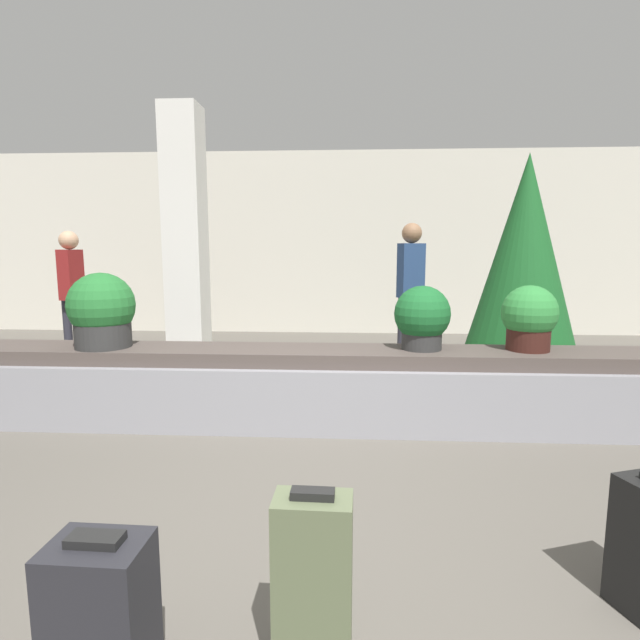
{
  "coord_description": "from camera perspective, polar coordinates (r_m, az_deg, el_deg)",
  "views": [
    {
      "loc": [
        0.24,
        -2.64,
        1.53
      ],
      "look_at": [
        0.0,
        1.56,
        0.92
      ],
      "focal_mm": 28.0,
      "sensor_mm": 36.0,
      "label": 1
    }
  ],
  "objects": [
    {
      "name": "ground_plane",
      "position": [
        3.06,
        -1.79,
        -21.66
      ],
      "size": [
        18.0,
        18.0,
        0.0
      ],
      "primitive_type": "plane",
      "color": "#59544C"
    },
    {
      "name": "back_wall",
      "position": [
        8.96,
        1.75,
        8.72
      ],
      "size": [
        18.0,
        0.06,
        3.2
      ],
      "color": "beige",
      "rests_on": "ground_plane"
    },
    {
      "name": "carousel",
      "position": [
        4.38,
        -0.0,
        -7.74
      ],
      "size": [
        8.8,
        0.72,
        0.67
      ],
      "color": "gray",
      "rests_on": "ground_plane"
    },
    {
      "name": "pillar",
      "position": [
        6.37,
        -15.07,
        8.64
      ],
      "size": [
        0.44,
        0.44,
        3.2
      ],
      "color": "silver",
      "rests_on": "ground_plane"
    },
    {
      "name": "suitcase_1",
      "position": [
        2.08,
        -23.74,
        -29.05
      ],
      "size": [
        0.33,
        0.24,
        0.6
      ],
      "rotation": [
        0.0,
        0.0,
        -0.03
      ],
      "color": "#232328",
      "rests_on": "ground_plane"
    },
    {
      "name": "suitcase_2",
      "position": [
        1.99,
        -0.82,
        -28.23
      ],
      "size": [
        0.28,
        0.18,
        0.71
      ],
      "rotation": [
        0.0,
        0.0,
        -0.03
      ],
      "color": "#5B6647",
      "rests_on": "ground_plane"
    },
    {
      "name": "potted_plant_0",
      "position": [
        4.33,
        11.59,
        0.26
      ],
      "size": [
        0.48,
        0.48,
        0.54
      ],
      "color": "#2D2D2D",
      "rests_on": "carousel"
    },
    {
      "name": "potted_plant_1",
      "position": [
        4.56,
        22.8,
        0.24
      ],
      "size": [
        0.46,
        0.46,
        0.55
      ],
      "color": "#381914",
      "rests_on": "carousel"
    },
    {
      "name": "potted_plant_2",
      "position": [
        4.72,
        -23.67,
        0.9
      ],
      "size": [
        0.57,
        0.57,
        0.65
      ],
      "color": "#2D2D2D",
      "rests_on": "carousel"
    },
    {
      "name": "traveler_0",
      "position": [
        7.46,
        -26.51,
        3.76
      ],
      "size": [
        0.31,
        0.34,
        1.75
      ],
      "rotation": [
        0.0,
        0.0,
        -1.67
      ],
      "color": "#282833",
      "rests_on": "ground_plane"
    },
    {
      "name": "traveler_1",
      "position": [
        6.59,
        10.33,
        4.61
      ],
      "size": [
        0.37,
        0.3,
        1.84
      ],
      "rotation": [
        0.0,
        0.0,
        -2.72
      ],
      "color": "#282833",
      "rests_on": "ground_plane"
    },
    {
      "name": "decorated_tree",
      "position": [
        6.11,
        22.26,
        6.18
      ],
      "size": [
        1.32,
        1.32,
        2.56
      ],
      "color": "#4C331E",
      "rests_on": "ground_plane"
    }
  ]
}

